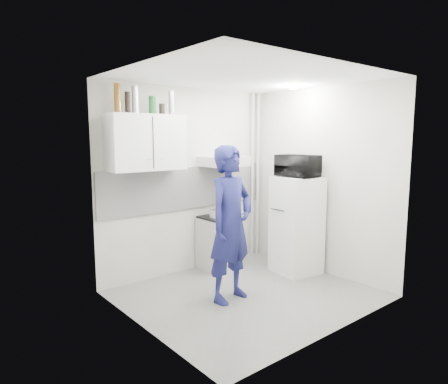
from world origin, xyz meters
TOP-DOWN VIEW (x-y plane):
  - floor at (0.00, 0.00)m, footprint 2.80×2.80m
  - ceiling at (0.00, 0.00)m, footprint 2.80×2.80m
  - wall_back at (0.00, 1.25)m, footprint 2.80×0.00m
  - wall_left at (-1.40, 0.00)m, footprint 0.00×2.60m
  - wall_right at (1.40, 0.00)m, footprint 0.00×2.60m
  - person at (-0.24, 0.03)m, footprint 0.73×0.55m
  - stove at (0.33, 1.00)m, footprint 0.47×0.47m
  - fridge at (1.10, 0.17)m, footprint 0.65×0.65m
  - stove_top at (0.33, 1.00)m, footprint 0.45×0.45m
  - saucepan at (0.27, 0.94)m, footprint 0.20×0.20m
  - microwave at (1.10, 0.17)m, footprint 0.57×0.39m
  - bottle_a at (-1.11, 1.07)m, footprint 0.08×0.08m
  - bottle_b at (-0.99, 1.07)m, footprint 0.07×0.07m
  - bottle_c at (-0.89, 1.07)m, footprint 0.08×0.08m
  - canister_a at (-0.65, 1.07)m, footprint 0.09×0.09m
  - canister_b at (-0.51, 1.07)m, footprint 0.07×0.07m
  - bottle_e at (-0.37, 1.07)m, footprint 0.08×0.08m
  - upper_cabinet at (-0.75, 1.07)m, footprint 1.00×0.35m
  - range_hood at (0.45, 1.00)m, footprint 0.60×0.50m
  - backsplash at (0.00, 1.24)m, footprint 2.74×0.03m
  - pipe_a at (1.30, 1.17)m, footprint 0.05×0.05m
  - pipe_b at (1.18, 1.17)m, footprint 0.04×0.04m
  - ceiling_spot_fixture at (1.00, 0.20)m, footprint 0.10×0.10m

SIDE VIEW (x-z plane):
  - floor at x=0.00m, z-range 0.00..0.00m
  - stove at x=0.33m, z-range 0.00..0.75m
  - fridge at x=1.10m, z-range 0.00..1.37m
  - stove_top at x=0.33m, z-range 0.75..0.78m
  - saucepan at x=0.27m, z-range 0.78..0.89m
  - person at x=-0.24m, z-range 0.00..1.83m
  - backsplash at x=0.00m, z-range 0.90..1.50m
  - wall_left at x=-1.40m, z-range 0.00..2.60m
  - wall_right at x=1.40m, z-range 0.00..2.60m
  - pipe_a at x=1.30m, z-range 0.00..2.60m
  - pipe_b at x=1.18m, z-range 0.00..2.60m
  - wall_back at x=0.00m, z-range -0.10..2.70m
  - microwave at x=1.10m, z-range 1.37..1.67m
  - range_hood at x=0.45m, z-range 1.50..1.64m
  - upper_cabinet at x=-0.75m, z-range 1.50..2.20m
  - canister_b at x=-0.51m, z-range 2.20..2.34m
  - canister_a at x=-0.65m, z-range 2.20..2.43m
  - bottle_b at x=-0.99m, z-range 2.20..2.46m
  - bottle_e at x=-0.37m, z-range 2.20..2.51m
  - bottle_c at x=-0.89m, z-range 2.20..2.53m
  - bottle_a at x=-1.11m, z-range 2.20..2.54m
  - ceiling_spot_fixture at x=1.00m, z-range 2.56..2.58m
  - ceiling at x=0.00m, z-range 2.60..2.60m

